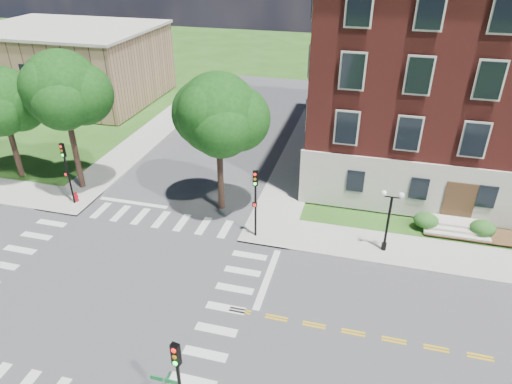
% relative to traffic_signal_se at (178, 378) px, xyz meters
% --- Properties ---
extents(ground, '(160.00, 160.00, 0.00)m').
position_rel_traffic_signal_se_xyz_m(ground, '(-7.75, 7.04, -3.19)').
color(ground, '#264814').
rests_on(ground, ground).
extents(road_ew, '(90.00, 12.00, 0.01)m').
position_rel_traffic_signal_se_xyz_m(road_ew, '(-7.75, 7.04, -3.18)').
color(road_ew, '#3D3D3F').
rests_on(road_ew, ground).
extents(road_ns, '(12.00, 90.00, 0.01)m').
position_rel_traffic_signal_se_xyz_m(road_ns, '(-7.75, 7.04, -3.18)').
color(road_ns, '#3D3D3F').
rests_on(road_ns, ground).
extents(sidewalk_ne, '(34.00, 34.00, 0.12)m').
position_rel_traffic_signal_se_xyz_m(sidewalk_ne, '(7.63, 22.42, -3.13)').
color(sidewalk_ne, '#9E9B93').
rests_on(sidewalk_ne, ground).
extents(sidewalk_nw, '(34.00, 34.00, 0.12)m').
position_rel_traffic_signal_se_xyz_m(sidewalk_nw, '(-23.12, 22.42, -3.13)').
color(sidewalk_nw, '#9E9B93').
rests_on(sidewalk_nw, ground).
extents(crosswalk_east, '(2.20, 10.20, 0.02)m').
position_rel_traffic_signal_se_xyz_m(crosswalk_east, '(-0.55, 7.04, -3.19)').
color(crosswalk_east, silver).
rests_on(crosswalk_east, ground).
extents(stop_bar_east, '(0.40, 5.50, 0.00)m').
position_rel_traffic_signal_se_xyz_m(stop_bar_east, '(1.05, 10.04, -3.19)').
color(stop_bar_east, silver).
rests_on(stop_bar_east, ground).
extents(secondary_building, '(20.40, 15.40, 8.30)m').
position_rel_traffic_signal_se_xyz_m(secondary_building, '(-29.75, 37.04, 1.09)').
color(secondary_building, '#8B684C').
rests_on(secondary_building, ground).
extents(tree_b, '(5.14, 5.14, 9.07)m').
position_rel_traffic_signal_se_xyz_m(tree_b, '(-21.74, 17.29, 3.41)').
color(tree_b, black).
rests_on(tree_b, ground).
extents(tree_c, '(5.60, 5.60, 10.69)m').
position_rel_traffic_signal_se_xyz_m(tree_c, '(-15.83, 17.00, 4.80)').
color(tree_c, black).
rests_on(tree_c, ground).
extents(tree_d, '(5.49, 5.49, 9.98)m').
position_rel_traffic_signal_se_xyz_m(tree_d, '(-4.05, 16.76, 4.14)').
color(tree_d, black).
rests_on(tree_d, ground).
extents(traffic_signal_se, '(0.35, 0.40, 4.80)m').
position_rel_traffic_signal_se_xyz_m(traffic_signal_se, '(0.00, 0.00, 0.00)').
color(traffic_signal_se, black).
rests_on(traffic_signal_se, ground).
extents(traffic_signal_ne, '(0.36, 0.42, 4.80)m').
position_rel_traffic_signal_se_xyz_m(traffic_signal_ne, '(-0.73, 13.93, 0.00)').
color(traffic_signal_ne, black).
rests_on(traffic_signal_ne, ground).
extents(traffic_signal_nw, '(0.37, 0.43, 4.80)m').
position_rel_traffic_signal_se_xyz_m(traffic_signal_nw, '(-14.92, 14.55, 0.00)').
color(traffic_signal_nw, black).
rests_on(traffic_signal_nw, ground).
extents(twin_lamp_west, '(1.36, 0.36, 4.23)m').
position_rel_traffic_signal_se_xyz_m(twin_lamp_west, '(7.57, 14.52, -0.66)').
color(twin_lamp_west, black).
rests_on(twin_lamp_west, ground).
extents(fire_hydrant, '(0.35, 0.35, 0.75)m').
position_rel_traffic_signal_se_xyz_m(fire_hydrant, '(-14.90, 14.83, -2.72)').
color(fire_hydrant, '#AC0D16').
rests_on(fire_hydrant, ground).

